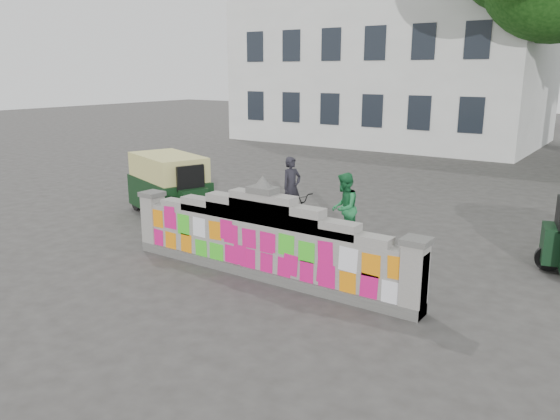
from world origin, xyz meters
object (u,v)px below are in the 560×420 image
Objects in this scene: cyclist_rider at (292,197)px; rickshaw_left at (170,184)px; cyclist_bike at (291,209)px; pedestrian at (344,208)px.

cyclist_rider is 3.52m from rickshaw_left.
pedestrian is at bearing -87.80° from cyclist_bike.
rickshaw_left is at bearing -99.13° from pedestrian.
cyclist_bike is 3.54m from rickshaw_left.
pedestrian reaches higher than cyclist_bike.
cyclist_bike is 1.06× the size of pedestrian.
cyclist_rider is 1.82m from pedestrian.
pedestrian is at bearing 25.15° from rickshaw_left.
rickshaw_left reaches higher than cyclist_bike.
rickshaw_left is at bearing 122.69° from cyclist_bike.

